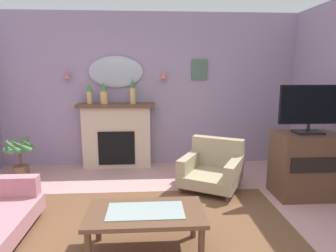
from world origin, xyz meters
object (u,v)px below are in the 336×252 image
coffee_table (146,217)px  fireplace (117,136)px  wall_mirror (116,72)px  wall_sconce_left (67,75)px  tv_cabinet (304,165)px  wall_sconce_right (164,75)px  framed_picture (199,70)px  armchair_by_coffee_table (213,167)px  mantel_vase_centre (104,95)px  mantel_vase_left (133,92)px  potted_plant_small_fern (19,155)px  tv_flatscreen (310,108)px  mantel_vase_right (89,93)px

coffee_table → fireplace: bearing=101.6°
wall_mirror → wall_sconce_left: wall_mirror is taller
tv_cabinet → wall_mirror: bearing=149.7°
wall_sconce_right → framed_picture: 0.66m
armchair_by_coffee_table → tv_cabinet: bearing=-18.1°
mantel_vase_centre → armchair_by_coffee_table: (1.73, -1.03, -1.02)m
fireplace → tv_cabinet: bearing=-28.0°
framed_picture → wall_sconce_right: bearing=-174.7°
armchair_by_coffee_table → wall_sconce_right: bearing=120.6°
mantel_vase_left → wall_mirror: bearing=150.5°
mantel_vase_centre → framed_picture: bearing=6.0°
fireplace → coffee_table: (0.54, -2.65, -0.19)m
potted_plant_small_fern → tv_flatscreen: bearing=-12.5°
mantel_vase_right → tv_flatscreen: tv_flatscreen is taller
framed_picture → coffee_table: framed_picture is taller
mantel_vase_left → armchair_by_coffee_table: (1.23, -1.03, -1.07)m
tv_cabinet → tv_flatscreen: 0.80m
mantel_vase_left → armchair_by_coffee_table: bearing=-39.9°
fireplace → wall_mirror: bearing=90.0°
mantel_vase_left → tv_flatscreen: 2.82m
mantel_vase_right → armchair_by_coffee_table: mantel_vase_right is taller
tv_cabinet → wall_sconce_right: bearing=140.6°
tv_cabinet → framed_picture: bearing=127.4°
mantel_vase_right → framed_picture: framed_picture is taller
fireplace → wall_sconce_left: (-0.85, 0.09, 1.09)m
mantel_vase_left → tv_cabinet: 2.95m
fireplace → potted_plant_small_fern: bearing=-160.5°
armchair_by_coffee_table → mantel_vase_left: bearing=140.1°
wall_mirror → armchair_by_coffee_table: (1.53, -1.20, -1.40)m
tv_cabinet → mantel_vase_centre: bearing=154.1°
fireplace → wall_sconce_left: bearing=173.8°
mantel_vase_left → armchair_by_coffee_table: size_ratio=0.39×
wall_sconce_right → tv_cabinet: wall_sconce_right is taller
tv_flatscreen → coffee_table: bearing=-151.6°
coffee_table → mantel_vase_centre: bearing=105.9°
framed_picture → armchair_by_coffee_table: 1.88m
fireplace → mantel_vase_right: bearing=-176.4°
tv_cabinet → potted_plant_small_fern: tv_cabinet is taller
fireplace → armchair_by_coffee_table: (1.53, -1.06, -0.27)m
armchair_by_coffee_table → mantel_vase_right: bearing=152.5°
potted_plant_small_fern → coffee_table: bearing=-45.9°
wall_mirror → framed_picture: (1.50, 0.01, 0.04)m
fireplace → wall_sconce_right: bearing=6.2°
fireplace → tv_flatscreen: (2.72, -1.47, 0.68)m
mantel_vase_left → wall_sconce_right: 0.63m
mantel_vase_left → tv_cabinet: bearing=-30.4°
mantel_vase_left → coffee_table: bearing=-84.7°
wall_mirror → mantel_vase_right: bearing=-159.3°
coffee_table → tv_cabinet: size_ratio=1.22×
coffee_table → armchair_by_coffee_table: size_ratio=1.00×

